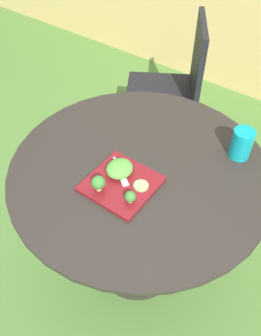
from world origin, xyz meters
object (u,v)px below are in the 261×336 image
(patio_chair, at_px, (177,82))
(drinking_glass, at_px, (241,145))
(salad_plate, at_px, (121,183))
(fork, at_px, (121,174))

(patio_chair, distance_m, drinking_glass, 0.91)
(salad_plate, relative_size, fork, 1.80)
(salad_plate, distance_m, drinking_glass, 0.50)
(patio_chair, distance_m, fork, 1.05)
(patio_chair, relative_size, fork, 6.66)
(patio_chair, height_order, salad_plate, patio_chair)
(fork, bearing_deg, drinking_glass, 50.51)
(patio_chair, height_order, fork, patio_chair)
(patio_chair, bearing_deg, drinking_glass, -44.08)
(patio_chair, relative_size, drinking_glass, 7.38)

